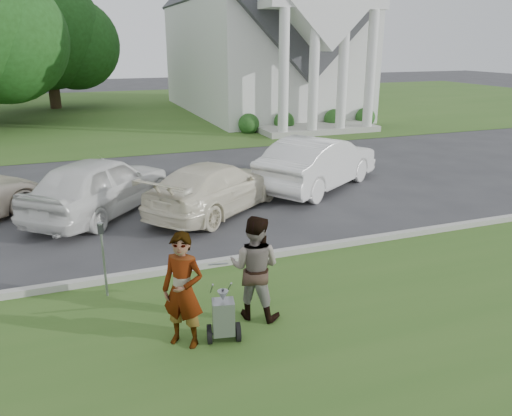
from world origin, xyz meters
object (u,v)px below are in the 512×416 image
parking_meter_near (103,251)px  car_b (100,185)px  church (261,18)px  person_left (183,291)px  car_c (216,187)px  striping_cart (223,318)px  tree_back (47,38)px  person_right (255,268)px  car_d (318,162)px

parking_meter_near → car_b: car_b is taller
church → car_b: 22.19m
person_left → car_c: 6.49m
striping_cart → person_left: bearing=178.4°
church → tree_back: church is taller
church → tree_back: (-13.01, 6.87, -1.21)m
tree_back → person_right: tree_back is taller
church → car_d: size_ratio=4.78×
person_right → car_b: person_right is taller
person_left → car_b: bearing=135.3°
tree_back → car_c: (4.39, -25.93, -4.04)m
car_b → car_d: (6.74, 0.26, 0.02)m
tree_back → parking_meter_near: 30.26m
church → person_right: size_ratio=13.31×
person_right → parking_meter_near: person_right is taller
person_left → parking_meter_near: size_ratio=1.26×
parking_meter_near → car_c: size_ratio=0.31×
car_d → person_left: bearing=106.5°
car_d → striping_cart: bearing=109.9°
person_left → car_d: size_ratio=0.36×
person_left → car_b: person_left is taller
church → parking_meter_near: 26.48m
church → car_d: (-4.88, -17.93, -5.11)m
tree_back → car_b: tree_back is taller
car_c → car_d: car_d is taller
church → parking_meter_near: (-11.89, -23.12, -5.02)m
tree_back → striping_cart: 32.55m
striping_cart → parking_meter_near: (-1.60, 2.15, 0.50)m
church → tree_back: bearing=152.2°
person_left → striping_cart: bearing=25.9°
car_b → car_c: (3.00, -0.87, -0.13)m
car_b → car_d: car_d is taller
car_c → striping_cart: bearing=126.5°
striping_cart → person_right: (0.72, 0.54, 0.49)m
person_right → car_d: size_ratio=0.36×
person_left → parking_meter_near: 2.26m
church → person_right: (-9.57, -24.74, -5.03)m
striping_cart → car_b: 7.22m
striping_cart → person_right: size_ratio=0.60×
church → striping_cart: (-10.29, -25.27, -5.53)m
person_right → parking_meter_near: size_ratio=1.25×
church → car_b: bearing=-122.6°
car_b → church: bearing=-81.9°
car_b → parking_meter_near: bearing=127.5°
tree_back → striping_cart: tree_back is taller
person_left → car_d: person_left is taller
tree_back → person_right: size_ratio=5.31×
car_c → person_left: bearing=121.2°
tree_back → car_b: (1.39, -25.07, -3.91)m
tree_back → car_b: bearing=-86.8°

